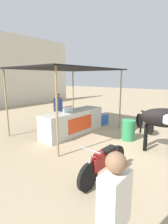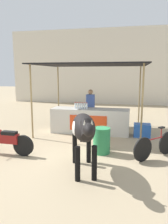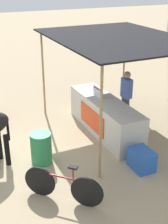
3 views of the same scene
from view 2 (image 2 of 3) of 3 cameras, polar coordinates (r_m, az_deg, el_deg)
The scene contains 11 objects.
ground_plane at distance 6.60m, azimuth -2.10°, elevation -10.41°, with size 60.00×60.00×0.00m, color tan.
building_wall_far at distance 16.96m, azimuth 7.31°, elevation 11.64°, with size 16.00×0.50×5.62m, color beige.
stall_counter at distance 8.53m, azimuth 1.59°, elevation -2.33°, with size 3.00×0.82×0.96m.
stall_awning at distance 8.63m, azimuth 2.05°, elevation 11.67°, with size 4.20×3.20×2.66m.
water_bottle_row at distance 8.45m, azimuth -0.78°, elevation 1.66°, with size 0.52×0.07×0.25m.
vendor_behind_counter at distance 9.21m, azimuth 1.69°, elevation 0.93°, with size 0.34×0.22×1.65m.
cooler_box at distance 8.36m, azimuth 14.91°, elevation -4.63°, with size 0.60×0.44×0.48m, color blue.
water_barrel at distance 6.43m, azimuth 4.62°, elevation -7.42°, with size 0.50×0.50×0.76m, color #2D8C51.
cow at distance 5.03m, azimuth -0.08°, elevation -4.61°, with size 0.93×1.84×1.44m.
motorcycle_parked at distance 6.73m, azimuth -20.28°, elevation -6.81°, with size 1.80×0.55×0.90m.
bicycle_leaning at distance 6.39m, azimuth 18.18°, elevation -8.30°, with size 1.19×1.21×0.85m.
Camera 2 is at (1.57, -5.99, 2.30)m, focal length 35.00 mm.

